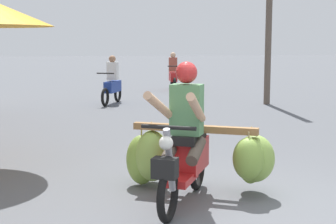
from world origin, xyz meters
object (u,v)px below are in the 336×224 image
(motorbike_distant_ahead_left, at_px, (173,75))
(motorbike_distant_ahead_right, at_px, (112,84))
(utility_pole, at_px, (269,4))
(motorbike_main_loaded, at_px, (191,153))

(motorbike_distant_ahead_left, bearing_deg, motorbike_distant_ahead_right, -123.42)
(motorbike_distant_ahead_left, distance_m, motorbike_distant_ahead_right, 4.56)
(motorbike_distant_ahead_right, bearing_deg, utility_pole, -11.20)
(motorbike_distant_ahead_right, height_order, utility_pole, utility_pole)
(motorbike_distant_ahead_left, xyz_separation_m, utility_pole, (1.87, -4.67, 2.27))
(motorbike_main_loaded, xyz_separation_m, utility_pole, (4.09, 8.17, 2.34))
(utility_pole, bearing_deg, motorbike_main_loaded, -116.61)
(motorbike_main_loaded, distance_m, utility_pole, 9.43)
(motorbike_distant_ahead_left, bearing_deg, motorbike_main_loaded, -99.84)
(motorbike_distant_ahead_left, height_order, utility_pole, utility_pole)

